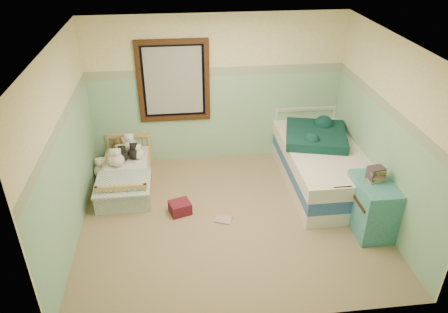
{
  "coord_description": "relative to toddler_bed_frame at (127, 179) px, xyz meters",
  "views": [
    {
      "loc": [
        -0.66,
        -4.88,
        3.82
      ],
      "look_at": [
        -0.05,
        0.35,
        0.82
      ],
      "focal_mm": 34.52,
      "sensor_mm": 36.0,
      "label": 1
    }
  ],
  "objects": [
    {
      "name": "patchwork_quilt",
      "position": [
        0.0,
        -0.46,
        0.23
      ],
      "size": [
        0.81,
        0.75,
        0.03
      ],
      "primitive_type": "cube",
      "color": "#5C7EB0",
      "rests_on": "toddler_mattress"
    },
    {
      "name": "teal_blanket",
      "position": [
        3.03,
        -0.04,
        0.63
      ],
      "size": [
        1.15,
        1.19,
        0.14
      ],
      "primitive_type": "cube",
      "rotation": [
        0.0,
        0.0,
        -0.25
      ],
      "color": "#0B322F",
      "rests_on": "twin_mattress"
    },
    {
      "name": "border_strip",
      "position": [
        1.53,
        0.74,
        1.48
      ],
      "size": [
        4.2,
        0.01,
        0.15
      ],
      "primitive_type": "cube",
      "color": "#45604C",
      "rests_on": "wall_back"
    },
    {
      "name": "plush_bed_white",
      "position": [
        0.05,
        0.5,
        0.33
      ],
      "size": [
        0.24,
        0.24,
        0.24
      ],
      "primitive_type": "sphere",
      "color": "white",
      "rests_on": "toddler_mattress"
    },
    {
      "name": "dresser",
      "position": [
        3.38,
        -1.51,
        0.28
      ],
      "size": [
        0.47,
        0.75,
        0.75
      ],
      "primitive_type": "cube",
      "color": "#2C7677",
      "rests_on": "floor"
    },
    {
      "name": "wall_front",
      "position": [
        1.53,
        -2.85,
        1.15
      ],
      "size": [
        4.2,
        0.04,
        2.5
      ],
      "primitive_type": "cube",
      "color": "#D5C485",
      "rests_on": "floor"
    },
    {
      "name": "extra_plush_0",
      "position": [
        -0.12,
        0.07,
        0.32
      ],
      "size": [
        0.21,
        0.21,
        0.21
      ],
      "primitive_type": "sphere",
      "color": "white",
      "rests_on": "toddler_mattress"
    },
    {
      "name": "window_frame",
      "position": [
        0.83,
        0.71,
        1.35
      ],
      "size": [
        1.16,
        0.06,
        1.36
      ],
      "primitive_type": "cube",
      "color": "black",
      "rests_on": "wall_back"
    },
    {
      "name": "toddler_mattress",
      "position": [
        0.0,
        0.0,
        0.16
      ],
      "size": [
        0.68,
        1.43,
        0.12
      ],
      "primitive_type": "cube",
      "color": "white",
      "rests_on": "toddler_bed_frame"
    },
    {
      "name": "extra_plush_1",
      "position": [
        -0.17,
        0.52,
        0.31
      ],
      "size": [
        0.19,
        0.19,
        0.19
      ],
      "primitive_type": "sphere",
      "color": "brown",
      "rests_on": "toddler_mattress"
    },
    {
      "name": "plush_bed_brown",
      "position": [
        -0.15,
        0.5,
        0.31
      ],
      "size": [
        0.19,
        0.19,
        0.19
      ],
      "primitive_type": "sphere",
      "color": "brown",
      "rests_on": "toddler_mattress"
    },
    {
      "name": "toddler_bed_frame",
      "position": [
        0.0,
        0.0,
        0.0
      ],
      "size": [
        0.75,
        1.49,
        0.19
      ],
      "primitive_type": "cube",
      "color": "tan",
      "rests_on": "floor"
    },
    {
      "name": "wainscot_mint",
      "position": [
        1.53,
        0.74,
        0.65
      ],
      "size": [
        4.2,
        0.01,
        1.5
      ],
      "primitive_type": "cube",
      "color": "#7BB38C",
      "rests_on": "floor"
    },
    {
      "name": "wall_left",
      "position": [
        -0.57,
        -1.05,
        1.15
      ],
      "size": [
        0.04,
        3.6,
        2.5
      ],
      "primitive_type": "cube",
      "color": "#D5C485",
      "rests_on": "floor"
    },
    {
      "name": "extra_plush_2",
      "position": [
        -0.05,
        0.22,
        0.31
      ],
      "size": [
        0.19,
        0.19,
        0.19
      ],
      "primitive_type": "sphere",
      "color": "black",
      "rests_on": "toddler_mattress"
    },
    {
      "name": "wall_back",
      "position": [
        1.53,
        0.75,
        1.15
      ],
      "size": [
        4.2,
        0.04,
        2.5
      ],
      "primitive_type": "cube",
      "color": "#D5C485",
      "rests_on": "floor"
    },
    {
      "name": "plush_floor_cream",
      "position": [
        -0.42,
        0.25,
        0.03
      ],
      "size": [
        0.26,
        0.26,
        0.26
      ],
      "primitive_type": "sphere",
      "color": "white",
      "rests_on": "floor"
    },
    {
      "name": "plush_bed_dark",
      "position": [
        0.13,
        0.28,
        0.32
      ],
      "size": [
        0.2,
        0.2,
        0.2
      ],
      "primitive_type": "sphere",
      "color": "black",
      "rests_on": "toddler_mattress"
    },
    {
      "name": "twin_mattress",
      "position": [
        3.08,
        -0.34,
        0.45
      ],
      "size": [
        1.14,
        2.23,
        0.22
      ],
      "primitive_type": "cube",
      "color": "white",
      "rests_on": "twin_boxspring"
    },
    {
      "name": "floor",
      "position": [
        1.53,
        -1.05,
        -0.11
      ],
      "size": [
        4.2,
        3.6,
        0.02
      ],
      "primitive_type": "cube",
      "color": "brown",
      "rests_on": "ground"
    },
    {
      "name": "twin_bed_frame",
      "position": [
        3.08,
        -0.34,
        0.01
      ],
      "size": [
        1.09,
        2.19,
        0.22
      ],
      "primitive_type": "cube",
      "color": "silver",
      "rests_on": "floor"
    },
    {
      "name": "wall_right",
      "position": [
        3.63,
        -1.05,
        1.15
      ],
      "size": [
        0.04,
        3.6,
        2.5
      ],
      "primitive_type": "cube",
      "color": "#D5C485",
      "rests_on": "floor"
    },
    {
      "name": "book_stack",
      "position": [
        3.38,
        -1.44,
        0.76
      ],
      "size": [
        0.22,
        0.18,
        0.2
      ],
      "primitive_type": "cube",
      "rotation": [
        0.0,
        0.0,
        0.15
      ],
      "color": "#4F2424",
      "rests_on": "dresser"
    },
    {
      "name": "extra_plush_4",
      "position": [
        -0.17,
        0.1,
        0.32
      ],
      "size": [
        0.2,
        0.2,
        0.2
      ],
      "primitive_type": "sphere",
      "color": "white",
      "rests_on": "toddler_mattress"
    },
    {
      "name": "extra_plush_3",
      "position": [
        -0.03,
        0.53,
        0.31
      ],
      "size": [
        0.18,
        0.18,
        0.18
      ],
      "primitive_type": "sphere",
      "color": "white",
      "rests_on": "toddler_mattress"
    },
    {
      "name": "plush_bed_tan",
      "position": [
        -0.1,
        0.28,
        0.31
      ],
      "size": [
        0.19,
        0.19,
        0.19
      ],
      "primitive_type": "sphere",
      "color": "tan",
      "rests_on": "toddler_mattress"
    },
    {
      "name": "red_pillow",
      "position": [
        0.82,
        -0.85,
        -0.01
      ],
      "size": [
        0.35,
        0.33,
        0.18
      ],
      "primitive_type": "cube",
      "rotation": [
        0.0,
        0.0,
        0.31
      ],
      "color": "#A0203B",
      "rests_on": "floor"
    },
    {
      "name": "window_blinds",
      "position": [
        0.83,
        0.72,
        1.35
      ],
      "size": [
        0.92,
        0.01,
        1.12
      ],
      "primitive_type": "cube",
      "color": "#B2B2AE",
      "rests_on": "window_frame"
    },
    {
      "name": "plush_floor_tan",
      "position": [
        -0.14,
        -0.39,
        0.02
      ],
      "size": [
        0.23,
        0.23,
        0.23
      ],
      "primitive_type": "sphere",
      "color": "tan",
      "rests_on": "floor"
    },
    {
      "name": "floor_book",
      "position": [
        1.43,
        -1.09,
        -0.09
      ],
      "size": [
        0.28,
        0.25,
        0.02
      ],
      "primitive_type": "cube",
      "rotation": [
        0.0,
        0.0,
        -0.37
      ],
      "color": "#FEBA4B",
      "rests_on": "floor"
    },
    {
      "name": "twin_boxspring",
      "position": [
        3.08,
        -0.34,
        0.23
      ],
      "size": [
        1.09,
        2.19,
        0.22
      ],
      "primitive_type": "cube",
      "color": "navy",
      "rests_on": "twin_bed_frame"
    },
    {
      "name": "extra_plush_5",
      "position": [
        0.19,
        0.28,
        0.31
      ],
      "size": [
        0.18,
        0.18,
        0.18
      ],
      "primitive_type": "sphere",
      "color": "white",
      "rests_on": "toddler_mattress"
    },
    {
      "name": "ceiling",
      "position": [
        1.53,
        -1.05,
        2.41
      ],
      "size": [
        4.2,
        3.6,
        0.02
      ],
      "primitive_type": "cube",
      "color": "white",
      "rests_on": "wall_back"
    }
  ]
}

